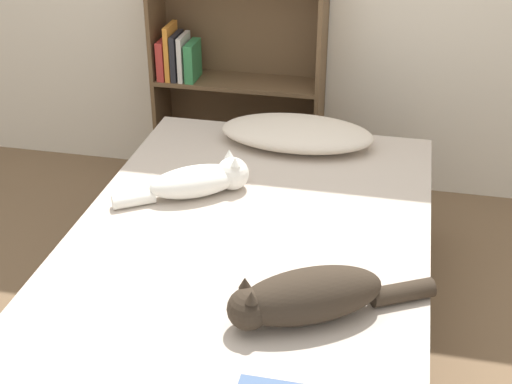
# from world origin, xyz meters

# --- Properties ---
(ground_plane) EXTENTS (8.00, 8.00, 0.00)m
(ground_plane) POSITION_xyz_m (0.00, 0.00, 0.00)
(ground_plane) COLOR brown
(bed) EXTENTS (1.25, 1.91, 0.49)m
(bed) POSITION_xyz_m (0.00, 0.00, 0.24)
(bed) COLOR brown
(bed) RESTS_ON ground_plane
(pillow) EXTENTS (0.65, 0.34, 0.11)m
(pillow) POSITION_xyz_m (0.04, 0.76, 0.54)
(pillow) COLOR beige
(pillow) RESTS_ON bed
(cat_light) EXTENTS (0.46, 0.34, 0.15)m
(cat_light) POSITION_xyz_m (-0.23, 0.26, 0.55)
(cat_light) COLOR white
(cat_light) RESTS_ON bed
(cat_dark) EXTENTS (0.58, 0.38, 0.16)m
(cat_dark) POSITION_xyz_m (0.26, -0.37, 0.57)
(cat_dark) COLOR #33281E
(cat_dark) RESTS_ON bed
(bookshelf) EXTENTS (0.82, 0.26, 1.14)m
(bookshelf) POSITION_xyz_m (-0.36, 1.29, 0.58)
(bookshelf) COLOR brown
(bookshelf) RESTS_ON ground_plane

